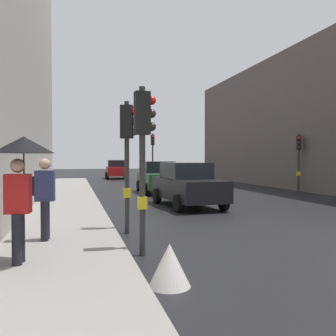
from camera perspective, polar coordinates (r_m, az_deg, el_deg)
name	(u,v)px	position (r m, az deg, el deg)	size (l,w,h in m)	color
sidewalk_kerb	(67,211)	(13.22, -15.71, -6.57)	(2.52, 40.00, 0.16)	gray
traffic_light_near_left	(143,139)	(7.15, -3.91, 4.53)	(0.43, 0.24, 3.34)	#2D2D2D
traffic_light_near_right	(128,143)	(9.25, -6.39, 4.01)	(0.45, 0.33, 3.38)	#2D2D2D
traffic_light_mid_street	(299,152)	(22.02, 19.97, 2.42)	(0.35, 0.45, 3.34)	#2D2D2D
traffic_light_far_median	(153,149)	(29.21, -2.43, 3.09)	(0.25, 0.43, 3.95)	#2D2D2D
car_green_estate	(158,177)	(20.13, -1.56, -1.46)	(2.12, 4.25, 1.76)	#2D6038
car_red_sedan	(116,169)	(34.67, -8.16, -0.21)	(2.18, 4.28, 1.76)	red
car_dark_suv	(187,185)	(14.49, 3.10, -2.64)	(2.22, 4.30, 1.76)	black
pedestrian_with_umbrella	(22,164)	(6.51, -22.10, 0.62)	(1.00, 1.00, 2.14)	black
pedestrian_with_grey_backpack	(43,194)	(8.26, -19.19, -3.89)	(0.62, 0.36, 1.77)	black
warning_sign_triangle	(170,265)	(5.62, 0.25, -15.08)	(0.64, 0.64, 0.65)	silver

